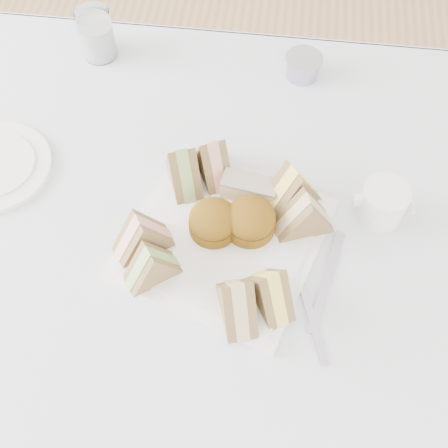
# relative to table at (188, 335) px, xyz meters

# --- Properties ---
(floor) EXTENTS (4.00, 4.00, 0.00)m
(floor) POSITION_rel_table_xyz_m (0.00, 0.00, -0.37)
(floor) COLOR #9E7751
(floor) RESTS_ON ground
(table) EXTENTS (0.90, 0.90, 0.74)m
(table) POSITION_rel_table_xyz_m (0.00, 0.00, 0.00)
(table) COLOR brown
(table) RESTS_ON floor
(tablecloth) EXTENTS (1.02, 1.02, 0.01)m
(tablecloth) POSITION_rel_table_xyz_m (0.00, 0.00, 0.37)
(tablecloth) COLOR silver
(tablecloth) RESTS_ON table
(serving_plate) EXTENTS (0.36, 0.36, 0.01)m
(serving_plate) POSITION_rel_table_xyz_m (0.07, 0.03, 0.38)
(serving_plate) COLOR white
(serving_plate) RESTS_ON tablecloth
(sandwich_fl_a) EXTENTS (0.10, 0.09, 0.08)m
(sandwich_fl_a) POSITION_rel_table_xyz_m (-0.05, -0.01, 0.43)
(sandwich_fl_a) COLOR #997850
(sandwich_fl_a) RESTS_ON serving_plate
(sandwich_fl_b) EXTENTS (0.09, 0.08, 0.08)m
(sandwich_fl_b) POSITION_rel_table_xyz_m (-0.02, -0.05, 0.43)
(sandwich_fl_b) COLOR #997850
(sandwich_fl_b) RESTS_ON serving_plate
(sandwich_fr_a) EXTENTS (0.08, 0.10, 0.08)m
(sandwich_fr_a) POSITION_rel_table_xyz_m (0.15, -0.07, 0.43)
(sandwich_fr_a) COLOR #997850
(sandwich_fr_a) RESTS_ON serving_plate
(sandwich_fr_b) EXTENTS (0.07, 0.10, 0.08)m
(sandwich_fr_b) POSITION_rel_table_xyz_m (0.11, -0.09, 0.43)
(sandwich_fr_b) COLOR #997850
(sandwich_fr_b) RESTS_ON serving_plate
(sandwich_bl_a) EXTENTS (0.08, 0.10, 0.08)m
(sandwich_bl_a) POSITION_rel_table_xyz_m (-0.00, 0.12, 0.43)
(sandwich_bl_a) COLOR #997850
(sandwich_bl_a) RESTS_ON serving_plate
(sandwich_bl_b) EXTENTS (0.08, 0.10, 0.08)m
(sandwich_bl_b) POSITION_rel_table_xyz_m (0.04, 0.14, 0.43)
(sandwich_bl_b) COLOR #997850
(sandwich_bl_b) RESTS_ON serving_plate
(sandwich_br_a) EXTENTS (0.10, 0.07, 0.08)m
(sandwich_br_a) POSITION_rel_table_xyz_m (0.19, 0.06, 0.43)
(sandwich_br_a) COLOR #997850
(sandwich_br_a) RESTS_ON serving_plate
(sandwich_br_b) EXTENTS (0.11, 0.10, 0.09)m
(sandwich_br_b) POSITION_rel_table_xyz_m (0.17, 0.10, 0.43)
(sandwich_br_b) COLOR #997850
(sandwich_br_b) RESTS_ON serving_plate
(scone_left) EXTENTS (0.10, 0.10, 0.05)m
(scone_left) POSITION_rel_table_xyz_m (0.06, 0.04, 0.41)
(scone_left) COLOR brown
(scone_left) RESTS_ON serving_plate
(scone_right) EXTENTS (0.09, 0.09, 0.05)m
(scone_right) POSITION_rel_table_xyz_m (0.11, 0.04, 0.41)
(scone_right) COLOR brown
(scone_right) RESTS_ON serving_plate
(pastry_slice) EXTENTS (0.09, 0.05, 0.04)m
(pastry_slice) POSITION_rel_table_xyz_m (0.10, 0.11, 0.41)
(pastry_slice) COLOR beige
(pastry_slice) RESTS_ON serving_plate
(water_glass) EXTENTS (0.08, 0.08, 0.10)m
(water_glass) POSITION_rel_table_xyz_m (-0.22, 0.41, 0.42)
(water_glass) COLOR white
(water_glass) RESTS_ON tablecloth
(tea_strainer) EXTENTS (0.07, 0.07, 0.04)m
(tea_strainer) POSITION_rel_table_xyz_m (0.18, 0.41, 0.40)
(tea_strainer) COLOR #A19FB7
(tea_strainer) RESTS_ON tablecloth
(knife) EXTENTS (0.05, 0.18, 0.00)m
(knife) POSITION_rel_table_xyz_m (0.24, -0.03, 0.38)
(knife) COLOR #A19FB7
(knife) RESTS_ON tablecloth
(fork) EXTENTS (0.07, 0.19, 0.00)m
(fork) POSITION_rel_table_xyz_m (0.21, -0.06, 0.38)
(fork) COLOR #A19FB7
(fork) RESTS_ON tablecloth
(creamer_jug) EXTENTS (0.09, 0.09, 0.06)m
(creamer_jug) POSITION_rel_table_xyz_m (0.31, 0.11, 0.41)
(creamer_jug) COLOR white
(creamer_jug) RESTS_ON tablecloth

